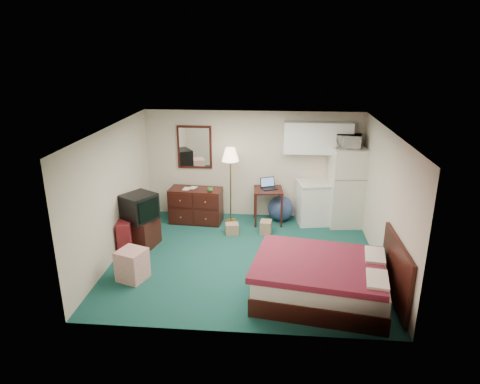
# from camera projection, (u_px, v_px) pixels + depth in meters

# --- Properties ---
(floor) EXTENTS (5.00, 4.50, 0.01)m
(floor) POSITION_uv_depth(u_px,v_px,m) (245.00, 258.00, 8.25)
(floor) COLOR #113934
(floor) RESTS_ON ground
(ceiling) EXTENTS (5.00, 4.50, 0.01)m
(ceiling) POSITION_uv_depth(u_px,v_px,m) (246.00, 130.00, 7.43)
(ceiling) COLOR beige
(ceiling) RESTS_ON walls
(walls) EXTENTS (5.01, 4.51, 2.50)m
(walls) POSITION_uv_depth(u_px,v_px,m) (245.00, 197.00, 7.84)
(walls) COLOR beige
(walls) RESTS_ON floor
(mirror) EXTENTS (0.80, 0.06, 1.00)m
(mirror) POSITION_uv_depth(u_px,v_px,m) (195.00, 147.00, 9.91)
(mirror) COLOR white
(mirror) RESTS_ON walls
(upper_cabinets) EXTENTS (1.50, 0.35, 0.70)m
(upper_cabinets) POSITION_uv_depth(u_px,v_px,m) (318.00, 138.00, 9.45)
(upper_cabinets) COLOR white
(upper_cabinets) RESTS_ON walls
(headboard) EXTENTS (0.06, 1.56, 1.00)m
(headboard) POSITION_uv_depth(u_px,v_px,m) (396.00, 271.00, 6.68)
(headboard) COLOR black
(headboard) RESTS_ON walls
(dresser) EXTENTS (1.22, 0.62, 0.80)m
(dresser) POSITION_uv_depth(u_px,v_px,m) (196.00, 205.00, 9.82)
(dresser) COLOR black
(dresser) RESTS_ON floor
(floor_lamp) EXTENTS (0.45, 0.45, 1.74)m
(floor_lamp) POSITION_uv_depth(u_px,v_px,m) (231.00, 186.00, 9.70)
(floor_lamp) COLOR #B5953F
(floor_lamp) RESTS_ON floor
(desk) EXTENTS (0.69, 0.69, 0.81)m
(desk) POSITION_uv_depth(u_px,v_px,m) (268.00, 206.00, 9.79)
(desk) COLOR black
(desk) RESTS_ON floor
(exercise_ball) EXTENTS (0.62, 0.62, 0.59)m
(exercise_ball) POSITION_uv_depth(u_px,v_px,m) (280.00, 208.00, 9.94)
(exercise_ball) COLOR navy
(exercise_ball) RESTS_ON floor
(kitchen_counter) EXTENTS (0.96, 0.79, 0.94)m
(kitchen_counter) POSITION_uv_depth(u_px,v_px,m) (317.00, 203.00, 9.77)
(kitchen_counter) COLOR white
(kitchen_counter) RESTS_ON floor
(fridge) EXTENTS (0.80, 0.80, 1.79)m
(fridge) POSITION_uv_depth(u_px,v_px,m) (346.00, 187.00, 9.55)
(fridge) COLOR silver
(fridge) RESTS_ON floor
(bed) EXTENTS (2.27, 1.90, 0.65)m
(bed) POSITION_uv_depth(u_px,v_px,m) (321.00, 280.00, 6.85)
(bed) COLOR maroon
(bed) RESTS_ON floor
(tv_stand) EXTENTS (0.74, 0.78, 0.61)m
(tv_stand) POSITION_uv_depth(u_px,v_px,m) (140.00, 232.00, 8.66)
(tv_stand) COLOR black
(tv_stand) RESTS_ON floor
(suitcase) EXTENTS (0.33, 0.45, 0.66)m
(suitcase) POSITION_uv_depth(u_px,v_px,m) (125.00, 238.00, 8.35)
(suitcase) COLOR maroon
(suitcase) RESTS_ON floor
(retail_box) EXTENTS (0.57, 0.57, 0.55)m
(retail_box) POSITION_uv_depth(u_px,v_px,m) (132.00, 265.00, 7.43)
(retail_box) COLOR silver
(retail_box) RESTS_ON floor
(file_bin) EXTENTS (0.42, 0.35, 0.26)m
(file_bin) POSITION_uv_depth(u_px,v_px,m) (197.00, 216.00, 9.92)
(file_bin) COLOR slate
(file_bin) RESTS_ON floor
(cardboard_box_a) EXTENTS (0.32, 0.29, 0.24)m
(cardboard_box_a) POSITION_uv_depth(u_px,v_px,m) (232.00, 229.00, 9.27)
(cardboard_box_a) COLOR #94735A
(cardboard_box_a) RESTS_ON floor
(cardboard_box_b) EXTENTS (0.26, 0.30, 0.28)m
(cardboard_box_b) POSITION_uv_depth(u_px,v_px,m) (266.00, 227.00, 9.31)
(cardboard_box_b) COLOR #94735A
(cardboard_box_b) RESTS_ON floor
(laptop) EXTENTS (0.42, 0.39, 0.23)m
(laptop) POSITION_uv_depth(u_px,v_px,m) (269.00, 184.00, 9.64)
(laptop) COLOR black
(laptop) RESTS_ON desk
(crt_tv) EXTENTS (0.80, 0.82, 0.52)m
(crt_tv) POSITION_uv_depth(u_px,v_px,m) (139.00, 207.00, 8.42)
(crt_tv) COLOR black
(crt_tv) RESTS_ON tv_stand
(microwave) EXTENTS (0.56, 0.37, 0.35)m
(microwave) POSITION_uv_depth(u_px,v_px,m) (349.00, 140.00, 9.18)
(microwave) COLOR silver
(microwave) RESTS_ON fridge
(book_a) EXTENTS (0.15, 0.03, 0.21)m
(book_a) POSITION_uv_depth(u_px,v_px,m) (183.00, 185.00, 9.64)
(book_a) COLOR #94735A
(book_a) RESTS_ON dresser
(book_b) EXTENTS (0.15, 0.07, 0.20)m
(book_b) POSITION_uv_depth(u_px,v_px,m) (190.00, 184.00, 9.72)
(book_b) COLOR #94735A
(book_b) RESTS_ON dresser
(mug) EXTENTS (0.14, 0.12, 0.13)m
(mug) POSITION_uv_depth(u_px,v_px,m) (210.00, 189.00, 9.48)
(mug) COLOR #407934
(mug) RESTS_ON dresser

